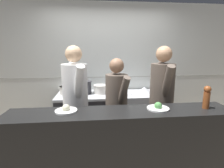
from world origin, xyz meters
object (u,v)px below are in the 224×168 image
object	(u,v)px
oven_range	(84,117)
braising_pot	(100,89)
chefs_knife	(122,96)
chef_sous	(116,106)
stock_pot	(68,90)
sauce_pot	(85,87)
plated_dish_appetiser	(158,107)
chef_line	(161,98)
pepper_mill	(207,97)
mixing_bowl_steel	(144,89)
plated_dish_main	(66,110)
chef_head_cook	(76,100)

from	to	relation	value
oven_range	braising_pot	size ratio (longest dim) A/B	3.71
chefs_knife	chef_sous	xyz separation A→B (m)	(-0.17, -0.52, -0.01)
stock_pot	sauce_pot	world-z (taller)	sauce_pot
stock_pot	plated_dish_appetiser	xyz separation A→B (m)	(1.23, -1.32, 0.07)
chef_line	pepper_mill	bearing A→B (deg)	-60.00
mixing_bowl_steel	chefs_knife	bearing A→B (deg)	-153.72
chefs_knife	plated_dish_main	world-z (taller)	plated_dish_main
stock_pot	mixing_bowl_steel	size ratio (longest dim) A/B	1.12
plated_dish_main	chef_line	world-z (taller)	chef_line
chefs_knife	chef_head_cook	distance (m)	0.91
braising_pot	chefs_knife	distance (m)	0.43
sauce_pot	chef_sous	size ratio (longest dim) A/B	0.17
chef_head_cook	chefs_knife	bearing A→B (deg)	13.17
mixing_bowl_steel	chefs_knife	distance (m)	0.53
braising_pot	chefs_knife	xyz separation A→B (m)	(0.38, -0.19, -0.09)
oven_range	chef_line	bearing A→B (deg)	-28.91
oven_range	plated_dish_main	distance (m)	1.38
oven_range	braising_pot	world-z (taller)	braising_pot
braising_pot	chef_head_cook	bearing A→B (deg)	-119.57
stock_pot	plated_dish_main	xyz separation A→B (m)	(0.17, -1.29, 0.07)
chef_head_cook	sauce_pot	bearing A→B (deg)	62.43
chefs_knife	chef_head_cook	size ratio (longest dim) A/B	0.18
plated_dish_appetiser	chef_line	xyz separation A→B (m)	(0.28, 0.59, -0.07)
oven_range	chef_line	xyz separation A→B (m)	(1.22, -0.67, 0.53)
plated_dish_main	sauce_pot	bearing A→B (deg)	83.61
chefs_knife	plated_dish_appetiser	bearing A→B (deg)	-77.41
chef_sous	chef_line	bearing A→B (deg)	-18.27
plated_dish_appetiser	pepper_mill	bearing A→B (deg)	-3.15
plated_dish_main	chef_head_cook	bearing A→B (deg)	85.41
sauce_pot	braising_pot	world-z (taller)	sauce_pot
plated_dish_main	mixing_bowl_steel	bearing A→B (deg)	45.42
braising_pot	plated_dish_main	distance (m)	1.33
sauce_pot	chefs_knife	world-z (taller)	sauce_pot
oven_range	sauce_pot	bearing A→B (deg)	58.43
chefs_knife	chef_head_cook	bearing A→B (deg)	-147.12
pepper_mill	chef_head_cook	distance (m)	1.71
pepper_mill	chef_line	size ratio (longest dim) A/B	0.16
mixing_bowl_steel	pepper_mill	size ratio (longest dim) A/B	0.98
stock_pot	pepper_mill	size ratio (longest dim) A/B	1.10
sauce_pot	chefs_knife	size ratio (longest dim) A/B	0.81
mixing_bowl_steel	plated_dish_main	xyz separation A→B (m)	(-1.29, -1.31, 0.11)
oven_range	chef_head_cook	size ratio (longest dim) A/B	0.54
chefs_knife	chef_head_cook	xyz separation A→B (m)	(-0.76, -0.49, 0.09)
sauce_pot	pepper_mill	xyz separation A→B (m)	(1.48, -1.34, 0.15)
plated_dish_main	plated_dish_appetiser	bearing A→B (deg)	-1.73
sauce_pot	mixing_bowl_steel	size ratio (longest dim) A/B	0.98
sauce_pot	pepper_mill	distance (m)	2.00
plated_dish_appetiser	chef_sous	distance (m)	0.73
oven_range	plated_dish_appetiser	world-z (taller)	plated_dish_appetiser
plated_dish_appetiser	chefs_knife	bearing A→B (deg)	102.59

